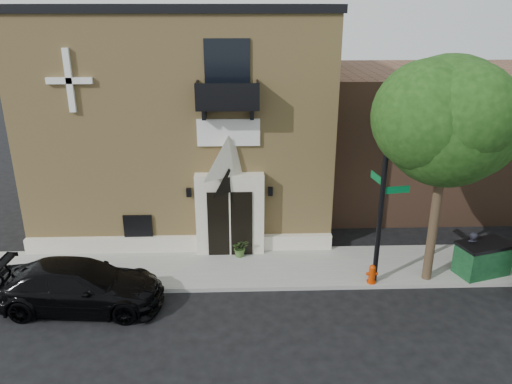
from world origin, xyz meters
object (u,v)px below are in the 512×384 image
street_sign (383,193)px  fire_hydrant (372,274)px  dumpster (483,258)px  pedestrian_near (470,251)px  black_sedan (79,286)px

street_sign → fire_hydrant: bearing=-148.1°
dumpster → pedestrian_near: pedestrian_near is taller
street_sign → pedestrian_near: bearing=0.8°
street_sign → dumpster: bearing=-3.4°
black_sedan → pedestrian_near: pedestrian_near is taller
fire_hydrant → dumpster: (4.12, 0.52, 0.27)m
street_sign → fire_hydrant: size_ratio=9.45×
dumpster → pedestrian_near: 0.47m
black_sedan → pedestrian_near: 13.64m
black_sedan → dumpster: bearing=-80.7°
fire_hydrant → dumpster: dumpster is taller
fire_hydrant → pedestrian_near: 3.84m
fire_hydrant → street_sign: bearing=41.1°
dumpster → pedestrian_near: bearing=131.2°
black_sedan → dumpster: 13.98m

